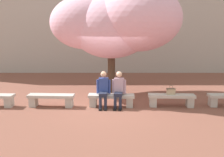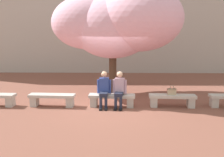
{
  "view_description": "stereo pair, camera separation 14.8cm",
  "coord_description": "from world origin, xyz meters",
  "px_view_note": "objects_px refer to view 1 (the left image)",
  "views": [
    {
      "loc": [
        0.03,
        -9.15,
        2.75
      ],
      "look_at": [
        0.0,
        0.2,
        1.0
      ],
      "focal_mm": 42.0,
      "sensor_mm": 36.0,
      "label": 1
    },
    {
      "loc": [
        0.17,
        -9.15,
        2.75
      ],
      "look_at": [
        0.0,
        0.2,
        1.0
      ],
      "focal_mm": 42.0,
      "sensor_mm": 36.0,
      "label": 2
    }
  ],
  "objects_px": {
    "stone_bench_near_west": "(52,99)",
    "person_seated_left": "(104,88)",
    "stone_bench_center": "(112,99)",
    "cherry_tree_main": "(118,23)",
    "person_seated_right": "(119,88)",
    "handbag": "(172,91)",
    "stone_bench_near_east": "(172,99)"
  },
  "relations": [
    {
      "from": "stone_bench_center",
      "to": "stone_bench_near_east",
      "type": "relative_size",
      "value": 1.0
    },
    {
      "from": "person_seated_right",
      "to": "handbag",
      "type": "bearing_deg",
      "value": 2.33
    },
    {
      "from": "person_seated_left",
      "to": "cherry_tree_main",
      "type": "xyz_separation_m",
      "value": [
        0.54,
        1.91,
        2.34
      ]
    },
    {
      "from": "person_seated_right",
      "to": "cherry_tree_main",
      "type": "bearing_deg",
      "value": 90.24
    },
    {
      "from": "person_seated_left",
      "to": "cherry_tree_main",
      "type": "relative_size",
      "value": 0.24
    },
    {
      "from": "stone_bench_center",
      "to": "stone_bench_near_east",
      "type": "bearing_deg",
      "value": 0.0
    },
    {
      "from": "person_seated_left",
      "to": "handbag",
      "type": "height_order",
      "value": "person_seated_left"
    },
    {
      "from": "stone_bench_center",
      "to": "person_seated_left",
      "type": "relative_size",
      "value": 1.3
    },
    {
      "from": "stone_bench_near_west",
      "to": "handbag",
      "type": "xyz_separation_m",
      "value": [
        4.33,
        0.02,
        0.28
      ]
    },
    {
      "from": "stone_bench_center",
      "to": "cherry_tree_main",
      "type": "distance_m",
      "value": 3.32
    },
    {
      "from": "stone_bench_center",
      "to": "handbag",
      "type": "relative_size",
      "value": 4.95
    },
    {
      "from": "stone_bench_near_west",
      "to": "person_seated_right",
      "type": "height_order",
      "value": "person_seated_right"
    },
    {
      "from": "person_seated_right",
      "to": "cherry_tree_main",
      "type": "distance_m",
      "value": 3.02
    },
    {
      "from": "person_seated_left",
      "to": "handbag",
      "type": "distance_m",
      "value": 2.43
    },
    {
      "from": "stone_bench_near_east",
      "to": "person_seated_left",
      "type": "xyz_separation_m",
      "value": [
        -2.45,
        -0.05,
        0.4
      ]
    },
    {
      "from": "person_seated_left",
      "to": "cherry_tree_main",
      "type": "distance_m",
      "value": 3.07
    },
    {
      "from": "stone_bench_near_west",
      "to": "person_seated_left",
      "type": "xyz_separation_m",
      "value": [
        1.9,
        -0.05,
        0.4
      ]
    },
    {
      "from": "stone_bench_near_west",
      "to": "stone_bench_near_east",
      "type": "distance_m",
      "value": 4.35
    },
    {
      "from": "handbag",
      "to": "cherry_tree_main",
      "type": "xyz_separation_m",
      "value": [
        -1.89,
        1.83,
        2.46
      ]
    },
    {
      "from": "stone_bench_near_west",
      "to": "stone_bench_near_east",
      "type": "bearing_deg",
      "value": 0.0
    },
    {
      "from": "stone_bench_near_east",
      "to": "cherry_tree_main",
      "type": "height_order",
      "value": "cherry_tree_main"
    },
    {
      "from": "person_seated_right",
      "to": "cherry_tree_main",
      "type": "relative_size",
      "value": 0.24
    },
    {
      "from": "stone_bench_center",
      "to": "stone_bench_near_east",
      "type": "height_order",
      "value": "same"
    },
    {
      "from": "cherry_tree_main",
      "to": "stone_bench_center",
      "type": "bearing_deg",
      "value": -97.96
    },
    {
      "from": "stone_bench_center",
      "to": "person_seated_left",
      "type": "height_order",
      "value": "person_seated_left"
    },
    {
      "from": "stone_bench_near_west",
      "to": "person_seated_right",
      "type": "distance_m",
      "value": 2.48
    },
    {
      "from": "stone_bench_center",
      "to": "handbag",
      "type": "bearing_deg",
      "value": 0.63
    },
    {
      "from": "stone_bench_center",
      "to": "person_seated_left",
      "type": "distance_m",
      "value": 0.49
    },
    {
      "from": "stone_bench_near_west",
      "to": "cherry_tree_main",
      "type": "distance_m",
      "value": 4.11
    },
    {
      "from": "stone_bench_near_east",
      "to": "person_seated_right",
      "type": "relative_size",
      "value": 1.3
    },
    {
      "from": "person_seated_left",
      "to": "handbag",
      "type": "relative_size",
      "value": 3.81
    },
    {
      "from": "person_seated_left",
      "to": "person_seated_right",
      "type": "height_order",
      "value": "same"
    }
  ]
}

